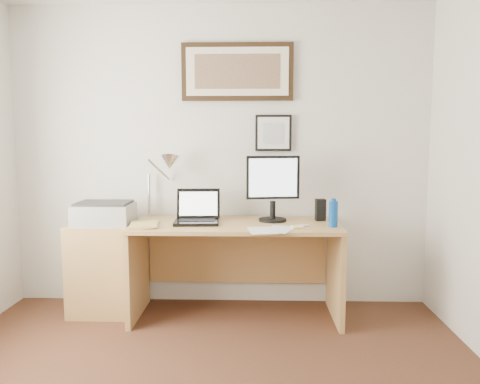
{
  "coord_description": "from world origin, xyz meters",
  "views": [
    {
      "loc": [
        0.29,
        -1.95,
        1.4
      ],
      "look_at": [
        0.19,
        1.43,
        1.02
      ],
      "focal_mm": 35.0,
      "sensor_mm": 36.0,
      "label": 1
    }
  ],
  "objects_px": {
    "water_bottle": "(333,214)",
    "lcd_monitor": "(273,185)",
    "laptop": "(197,215)",
    "book": "(130,225)",
    "printer": "(104,213)",
    "side_cabinet": "(103,268)",
    "desk": "(236,250)"
  },
  "relations": [
    {
      "from": "water_bottle",
      "to": "book",
      "type": "bearing_deg",
      "value": -178.7
    },
    {
      "from": "printer",
      "to": "desk",
      "type": "bearing_deg",
      "value": 3.13
    },
    {
      "from": "side_cabinet",
      "to": "desk",
      "type": "height_order",
      "value": "desk"
    },
    {
      "from": "laptop",
      "to": "printer",
      "type": "bearing_deg",
      "value": 178.43
    },
    {
      "from": "desk",
      "to": "laptop",
      "type": "bearing_deg",
      "value": -165.63
    },
    {
      "from": "book",
      "to": "lcd_monitor",
      "type": "bearing_deg",
      "value": 13.58
    },
    {
      "from": "water_bottle",
      "to": "lcd_monitor",
      "type": "distance_m",
      "value": 0.53
    },
    {
      "from": "water_bottle",
      "to": "desk",
      "type": "height_order",
      "value": "water_bottle"
    },
    {
      "from": "printer",
      "to": "side_cabinet",
      "type": "bearing_deg",
      "value": 143.57
    },
    {
      "from": "desk",
      "to": "printer",
      "type": "relative_size",
      "value": 3.64
    },
    {
      "from": "book",
      "to": "water_bottle",
      "type": "bearing_deg",
      "value": 1.3
    },
    {
      "from": "side_cabinet",
      "to": "printer",
      "type": "xyz_separation_m",
      "value": [
        0.03,
        -0.02,
        0.45
      ]
    },
    {
      "from": "side_cabinet",
      "to": "lcd_monitor",
      "type": "relative_size",
      "value": 1.4
    },
    {
      "from": "lcd_monitor",
      "to": "printer",
      "type": "bearing_deg",
      "value": -177.26
    },
    {
      "from": "book",
      "to": "laptop",
      "type": "bearing_deg",
      "value": 19.94
    },
    {
      "from": "laptop",
      "to": "printer",
      "type": "height_order",
      "value": "laptop"
    },
    {
      "from": "desk",
      "to": "book",
      "type": "bearing_deg",
      "value": -162.16
    },
    {
      "from": "lcd_monitor",
      "to": "printer",
      "type": "xyz_separation_m",
      "value": [
        -1.33,
        -0.06,
        -0.22
      ]
    },
    {
      "from": "lcd_monitor",
      "to": "side_cabinet",
      "type": "bearing_deg",
      "value": -178.22
    },
    {
      "from": "side_cabinet",
      "to": "lcd_monitor",
      "type": "xyz_separation_m",
      "value": [
        1.36,
        0.04,
        0.68
      ]
    },
    {
      "from": "laptop",
      "to": "lcd_monitor",
      "type": "bearing_deg",
      "value": 8.1
    },
    {
      "from": "laptop",
      "to": "book",
      "type": "bearing_deg",
      "value": -160.06
    },
    {
      "from": "water_bottle",
      "to": "lcd_monitor",
      "type": "xyz_separation_m",
      "value": [
        -0.44,
        0.23,
        0.19
      ]
    },
    {
      "from": "desk",
      "to": "lcd_monitor",
      "type": "distance_m",
      "value": 0.6
    },
    {
      "from": "side_cabinet",
      "to": "lcd_monitor",
      "type": "distance_m",
      "value": 1.52
    },
    {
      "from": "desk",
      "to": "printer",
      "type": "xyz_separation_m",
      "value": [
        -1.04,
        -0.06,
        0.3
      ]
    },
    {
      "from": "laptop",
      "to": "printer",
      "type": "relative_size",
      "value": 0.81
    },
    {
      "from": "side_cabinet",
      "to": "book",
      "type": "distance_m",
      "value": 0.53
    },
    {
      "from": "book",
      "to": "printer",
      "type": "bearing_deg",
      "value": 142.59
    },
    {
      "from": "book",
      "to": "lcd_monitor",
      "type": "height_order",
      "value": "lcd_monitor"
    },
    {
      "from": "laptop",
      "to": "water_bottle",
      "type": "bearing_deg",
      "value": -7.78
    },
    {
      "from": "side_cabinet",
      "to": "printer",
      "type": "height_order",
      "value": "printer"
    }
  ]
}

